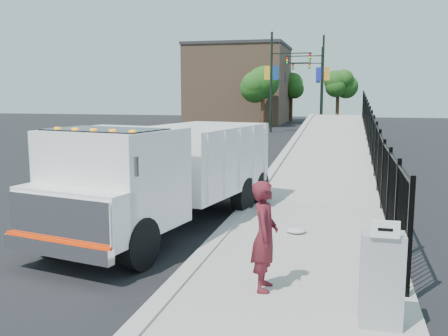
# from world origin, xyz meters

# --- Properties ---
(ground) EXTENTS (120.00, 120.00, 0.00)m
(ground) POSITION_xyz_m (0.00, 0.00, 0.00)
(ground) COLOR black
(ground) RESTS_ON ground
(sidewalk) EXTENTS (3.55, 12.00, 0.12)m
(sidewalk) POSITION_xyz_m (1.93, -2.00, 0.06)
(sidewalk) COLOR #9E998E
(sidewalk) RESTS_ON ground
(curb) EXTENTS (0.30, 12.00, 0.16)m
(curb) POSITION_xyz_m (0.00, -2.00, 0.08)
(curb) COLOR #ADAAA3
(curb) RESTS_ON ground
(ramp) EXTENTS (3.95, 24.06, 3.19)m
(ramp) POSITION_xyz_m (2.12, 16.00, 0.00)
(ramp) COLOR #9E998E
(ramp) RESTS_ON ground
(iron_fence) EXTENTS (0.10, 28.00, 1.80)m
(iron_fence) POSITION_xyz_m (3.55, 12.00, 0.90)
(iron_fence) COLOR black
(iron_fence) RESTS_ON ground
(truck) EXTENTS (3.74, 7.65, 2.51)m
(truck) POSITION_xyz_m (-1.45, 1.08, 1.41)
(truck) COLOR black
(truck) RESTS_ON ground
(worker) EXTENTS (0.45, 0.65, 1.72)m
(worker) POSITION_xyz_m (1.42, -2.24, 0.98)
(worker) COLOR #5A1821
(worker) RESTS_ON sidewalk
(utility_cabinet) EXTENTS (0.55, 0.40, 1.25)m
(utility_cabinet) POSITION_xyz_m (3.10, -3.08, 0.75)
(utility_cabinet) COLOR gray
(utility_cabinet) RESTS_ON sidewalk
(arrow_sign) EXTENTS (0.35, 0.04, 0.22)m
(arrow_sign) POSITION_xyz_m (3.10, -3.30, 1.48)
(arrow_sign) COLOR white
(arrow_sign) RESTS_ON utility_cabinet
(debris) EXTENTS (0.44, 0.44, 0.11)m
(debris) POSITION_xyz_m (1.57, 1.08, 0.18)
(debris) COLOR silver
(debris) RESTS_ON sidewalk
(light_pole_0) EXTENTS (3.78, 0.22, 8.00)m
(light_pole_0) POSITION_xyz_m (-3.22, 30.87, 4.36)
(light_pole_0) COLOR black
(light_pole_0) RESTS_ON ground
(light_pole_1) EXTENTS (3.78, 0.22, 8.00)m
(light_pole_1) POSITION_xyz_m (0.07, 34.09, 4.36)
(light_pole_1) COLOR black
(light_pole_1) RESTS_ON ground
(light_pole_2) EXTENTS (3.77, 0.22, 8.00)m
(light_pole_2) POSITION_xyz_m (-4.21, 43.45, 4.36)
(light_pole_2) COLOR black
(light_pole_2) RESTS_ON ground
(light_pole_3) EXTENTS (3.78, 0.22, 8.00)m
(light_pole_3) POSITION_xyz_m (-0.60, 44.82, 4.36)
(light_pole_3) COLOR black
(light_pole_3) RESTS_ON ground
(tree_0) EXTENTS (3.08, 3.08, 5.54)m
(tree_0) POSITION_xyz_m (-5.07, 36.08, 3.97)
(tree_0) COLOR #382314
(tree_0) RESTS_ON ground
(tree_1) EXTENTS (2.18, 2.18, 5.09)m
(tree_1) POSITION_xyz_m (1.50, 41.94, 3.91)
(tree_1) COLOR #382314
(tree_1) RESTS_ON ground
(tree_2) EXTENTS (2.60, 2.60, 5.30)m
(tree_2) POSITION_xyz_m (-3.80, 48.13, 3.94)
(tree_2) COLOR #382314
(tree_2) RESTS_ON ground
(building) EXTENTS (10.00, 10.00, 8.00)m
(building) POSITION_xyz_m (-9.00, 44.00, 4.00)
(building) COLOR #8C664C
(building) RESTS_ON ground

